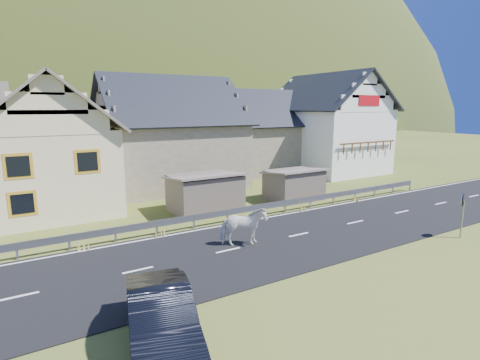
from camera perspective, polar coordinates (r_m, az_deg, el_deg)
ground at (r=18.96m, az=8.92°, el=-8.35°), size 160.00×160.00×0.00m
road at (r=18.95m, az=8.92°, el=-8.29°), size 60.00×7.00×0.04m
lane_markings at (r=18.94m, az=8.92°, el=-8.22°), size 60.00×6.60×0.01m
guardrail at (r=21.61m, az=2.71°, el=-4.23°), size 28.10×0.09×0.75m
shed_left at (r=22.90m, az=-5.37°, el=-2.00°), size 4.30×3.30×2.40m
shed_right at (r=25.93m, az=8.19°, el=-0.75°), size 3.80×2.90×2.20m
house_cream at (r=25.78m, az=-27.46°, el=5.59°), size 7.80×9.80×8.30m
house_stone_a at (r=30.59m, az=-10.73°, el=7.82°), size 10.80×9.80×8.90m
house_stone_b at (r=36.97m, az=3.00°, el=7.91°), size 9.80×8.80×8.10m
house_white at (r=38.37m, az=13.13°, el=8.99°), size 8.80×10.80×9.70m
mountain at (r=196.14m, az=-25.73°, el=2.26°), size 440.00×280.00×260.00m
horse at (r=17.10m, az=0.45°, el=-7.11°), size 1.64×2.30×1.77m
car at (r=10.66m, az=-11.91°, el=-20.08°), size 2.65×5.01×1.57m
traffic_mirror at (r=20.95m, az=30.79°, el=-3.35°), size 0.58×0.30×2.20m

